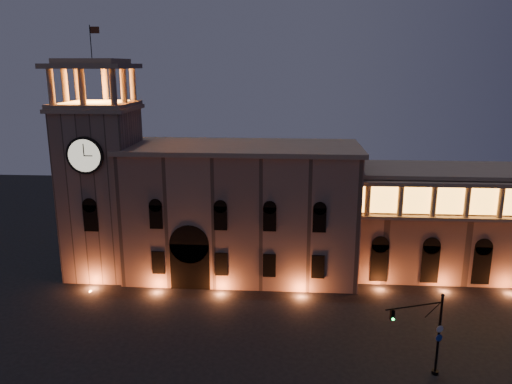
# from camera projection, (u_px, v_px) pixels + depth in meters

# --- Properties ---
(ground) EXTENTS (160.00, 160.00, 0.00)m
(ground) POSITION_uv_depth(u_px,v_px,m) (241.00, 364.00, 47.41)
(ground) COLOR black
(ground) RESTS_ON ground
(government_building) EXTENTS (30.80, 12.80, 17.60)m
(government_building) POSITION_uv_depth(u_px,v_px,m) (241.00, 210.00, 66.59)
(government_building) COLOR #8B6C5B
(government_building) RESTS_ON ground
(clock_tower) EXTENTS (9.80, 9.80, 32.40)m
(clock_tower) POSITION_uv_depth(u_px,v_px,m) (102.00, 183.00, 65.96)
(clock_tower) COLOR #8B6C5B
(clock_tower) RESTS_ON ground
(colonnade_wing) EXTENTS (40.60, 11.50, 14.50)m
(colonnade_wing) POSITION_uv_depth(u_px,v_px,m) (496.00, 222.00, 66.60)
(colonnade_wing) COLOR #866755
(colonnade_wing) RESTS_ON ground
(traffic_light) EXTENTS (5.61, 2.21, 8.07)m
(traffic_light) POSITION_uv_depth(u_px,v_px,m) (429.00, 334.00, 44.65)
(traffic_light) COLOR black
(traffic_light) RESTS_ON ground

